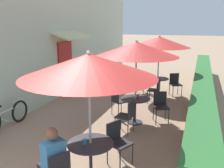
% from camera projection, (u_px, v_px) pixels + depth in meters
% --- Properties ---
extents(cafe_facade_wall, '(0.98, 13.98, 4.20)m').
position_uv_depth(cafe_facade_wall, '(68.00, 41.00, 10.18)').
color(cafe_facade_wall, '#B2C1AD').
rests_on(cafe_facade_wall, ground_plane).
extents(planter_hedge, '(0.60, 12.98, 1.01)m').
position_uv_depth(planter_hedge, '(202.00, 88.00, 8.85)').
color(planter_hedge, tan).
rests_on(planter_hedge, ground_plane).
extents(patio_table_near, '(0.82, 0.82, 0.73)m').
position_uv_depth(patio_table_near, '(91.00, 152.00, 4.45)').
color(patio_table_near, '#28282D').
rests_on(patio_table_near, ground_plane).
extents(patio_umbrella_near, '(2.28, 2.28, 2.36)m').
position_uv_depth(patio_umbrella_near, '(89.00, 66.00, 4.08)').
color(patio_umbrella_near, '#B7B7BC').
rests_on(patio_umbrella_near, ground_plane).
extents(seated_patron_near_left, '(0.50, 0.46, 1.25)m').
position_uv_depth(seated_patron_near_left, '(52.00, 160.00, 3.93)').
color(seated_patron_near_left, '#23232D').
rests_on(seated_patron_near_left, ground_plane).
extents(cafe_chair_near_right, '(0.54, 0.54, 0.87)m').
position_uv_depth(cafe_chair_near_right, '(117.00, 139.00, 5.02)').
color(cafe_chair_near_right, '#232328').
rests_on(cafe_chair_near_right, ground_plane).
extents(coffee_cup_near, '(0.07, 0.07, 0.09)m').
position_uv_depth(coffee_cup_near, '(85.00, 142.00, 4.35)').
color(coffee_cup_near, teal).
rests_on(coffee_cup_near, patio_table_near).
extents(patio_table_mid, '(0.82, 0.82, 0.73)m').
position_uv_depth(patio_table_mid, '(135.00, 105.00, 7.06)').
color(patio_table_mid, '#28282D').
rests_on(patio_table_mid, ground_plane).
extents(patio_umbrella_mid, '(2.28, 2.28, 2.36)m').
position_uv_depth(patio_umbrella_mid, '(137.00, 49.00, 6.69)').
color(patio_umbrella_mid, '#B7B7BC').
rests_on(patio_umbrella_mid, ground_plane).
extents(cafe_chair_mid_left, '(0.45, 0.45, 0.87)m').
position_uv_depth(cafe_chair_mid_left, '(127.00, 114.00, 6.39)').
color(cafe_chair_mid_left, '#232328').
rests_on(cafe_chair_mid_left, ground_plane).
extents(cafe_chair_mid_right, '(0.52, 0.52, 0.87)m').
position_uv_depth(cafe_chair_mid_right, '(161.00, 104.00, 7.19)').
color(cafe_chair_mid_right, '#232328').
rests_on(cafe_chair_mid_right, ground_plane).
extents(cafe_chair_mid_back, '(0.56, 0.56, 0.87)m').
position_uv_depth(cafe_chair_mid_back, '(118.00, 99.00, 7.64)').
color(cafe_chair_mid_back, '#232328').
rests_on(cafe_chair_mid_back, ground_plane).
extents(coffee_cup_mid, '(0.07, 0.07, 0.09)m').
position_uv_depth(coffee_cup_mid, '(138.00, 96.00, 7.09)').
color(coffee_cup_mid, '#B73D3D').
rests_on(coffee_cup_mid, patio_table_mid).
extents(patio_table_far, '(0.82, 0.82, 0.73)m').
position_uv_depth(patio_table_far, '(158.00, 83.00, 9.62)').
color(patio_table_far, '#28282D').
rests_on(patio_table_far, ground_plane).
extents(patio_umbrella_far, '(2.28, 2.28, 2.36)m').
position_uv_depth(patio_umbrella_far, '(159.00, 42.00, 9.25)').
color(patio_umbrella_far, '#B7B7BC').
rests_on(patio_umbrella_far, ground_plane).
extents(cafe_chair_far_left, '(0.55, 0.55, 0.87)m').
position_uv_depth(cafe_chair_far_left, '(142.00, 81.00, 10.14)').
color(cafe_chair_far_left, '#232328').
rests_on(cafe_chair_far_left, ground_plane).
extents(cafe_chair_far_right, '(0.41, 0.41, 0.87)m').
position_uv_depth(cafe_chair_far_right, '(156.00, 89.00, 8.91)').
color(cafe_chair_far_right, '#232328').
rests_on(cafe_chair_far_right, ground_plane).
extents(cafe_chair_far_back, '(0.54, 0.54, 0.87)m').
position_uv_depth(cafe_chair_far_back, '(175.00, 83.00, 9.82)').
color(cafe_chair_far_back, '#232328').
rests_on(cafe_chair_far_back, ground_plane).
extents(bicycle_second, '(0.10, 1.68, 0.72)m').
position_uv_depth(bicycle_second, '(6.00, 117.00, 6.72)').
color(bicycle_second, black).
rests_on(bicycle_second, ground_plane).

